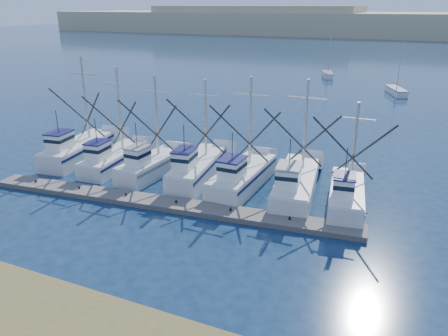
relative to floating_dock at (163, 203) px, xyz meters
The scene contains 6 objects.
ground 9.29m from the floating_dock, 45.59° to the right, with size 500.00×500.00×0.00m, color #0D1E3B.
floating_dock is the anchor object (origin of this frame).
dune_ridge 203.53m from the floating_dock, 88.17° to the left, with size 360.00×60.00×10.00m, color tan.
trawler_fleet 5.20m from the floating_dock, 91.00° to the left, with size 27.74×9.68×9.12m.
sailboat_near 52.13m from the floating_dock, 76.30° to the left, with size 3.88×6.79×8.10m.
sailboat_far 63.90m from the floating_dock, 91.09° to the left, with size 3.34×6.41×8.10m.
Camera 1 is at (8.79, -17.31, 13.37)m, focal length 35.00 mm.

